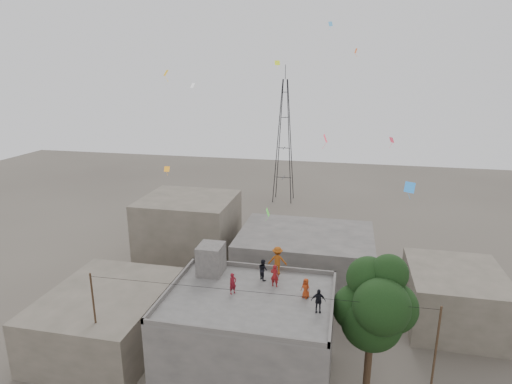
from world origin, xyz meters
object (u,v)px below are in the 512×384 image
tree (376,306)px  transmission_tower (284,141)px  stair_head_box (211,259)px  person_red_adult (275,276)px  person_dark_adult (318,301)px

tree → transmission_tower: transmission_tower is taller
tree → stair_head_box: bearing=169.3°
stair_head_box → tree: tree is taller
stair_head_box → transmission_tower: (-0.80, 37.40, 1.97)m
tree → person_red_adult: 6.24m
stair_head_box → person_dark_adult: stair_head_box is taller
transmission_tower → person_red_adult: size_ratio=13.53×
stair_head_box → person_red_adult: (4.46, -0.94, -0.26)m
transmission_tower → person_red_adult: transmission_tower is taller
person_dark_adult → transmission_tower: bearing=92.0°
tree → transmission_tower: (-11.37, 39.40, 2.97)m
tree → person_dark_adult: tree is taller
transmission_tower → person_dark_adult: (8.15, -40.74, -2.27)m
person_dark_adult → stair_head_box: bearing=146.3°
transmission_tower → person_red_adult: (5.26, -38.34, -2.23)m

